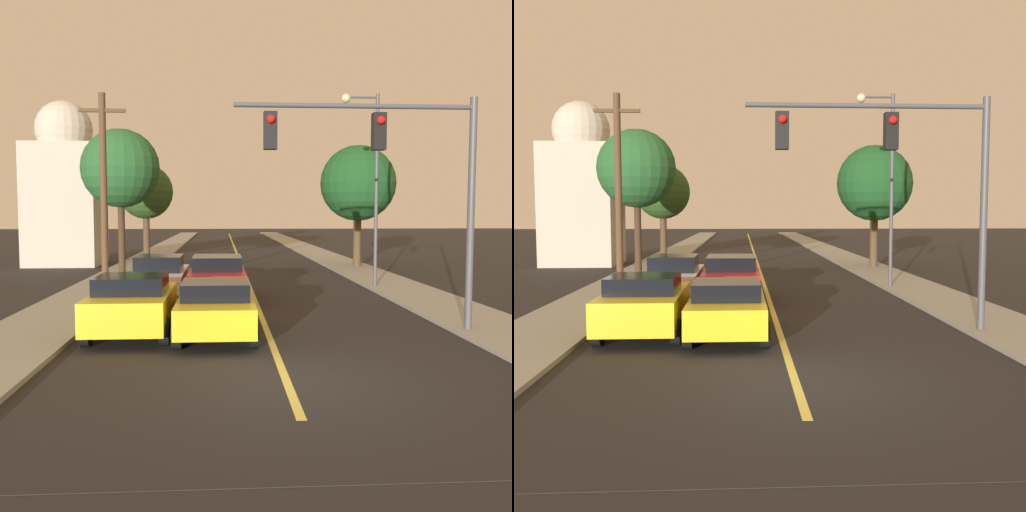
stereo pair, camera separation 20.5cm
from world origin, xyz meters
TOP-DOWN VIEW (x-y plane):
  - ground_plane at (0.00, 0.00)m, footprint 200.00×200.00m
  - road_surface at (0.00, 36.00)m, footprint 9.35×80.00m
  - sidewalk_left at (-5.93, 36.00)m, footprint 2.50×80.00m
  - sidewalk_right at (5.93, 36.00)m, footprint 2.50×80.00m
  - car_near_lane_front at (-1.31, 3.77)m, footprint 1.95×3.99m
  - car_near_lane_second at (-1.31, 9.83)m, footprint 2.02×4.91m
  - car_outer_lane_front at (-3.37, 4.13)m, footprint 2.01×3.87m
  - car_outer_lane_second at (-3.37, 10.50)m, footprint 1.95×4.47m
  - traffic_signal_mast at (3.05, 3.85)m, footprint 6.02×0.42m
  - streetlamp_right at (4.71, 12.43)m, footprint 1.52×0.36m
  - utility_pole_left at (-5.28, 10.31)m, footprint 1.60×0.24m
  - tree_left_near at (-6.00, 18.00)m, footprint 3.79×3.79m
  - tree_left_far at (-5.74, 25.21)m, footprint 3.32×3.32m
  - tree_right_near at (6.29, 20.75)m, footprint 4.10×4.10m
  - domed_building_left at (-10.21, 23.87)m, footprint 4.06×4.06m

SIDE VIEW (x-z plane):
  - ground_plane at x=0.00m, z-range 0.00..0.00m
  - road_surface at x=0.00m, z-range 0.00..0.01m
  - sidewalk_left at x=-5.93m, z-range 0.00..0.12m
  - sidewalk_right at x=5.93m, z-range 0.00..0.12m
  - car_near_lane_front at x=-1.31m, z-range 0.04..1.44m
  - car_outer_lane_front at x=-3.37m, z-range 0.03..1.54m
  - car_outer_lane_second at x=-3.37m, z-range 0.04..1.56m
  - car_near_lane_second at x=-1.31m, z-range 0.03..1.58m
  - utility_pole_left at x=-5.28m, z-range 0.28..7.35m
  - tree_left_far at x=-5.74m, z-range 1.36..7.24m
  - traffic_signal_mast at x=3.05m, z-range 1.43..7.20m
  - domed_building_left at x=-10.21m, z-range -0.25..9.23m
  - tree_right_near at x=6.29m, z-range 1.34..7.94m
  - streetlamp_right at x=4.71m, z-range 1.12..8.73m
  - tree_left_near at x=-6.00m, z-range 1.69..8.65m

